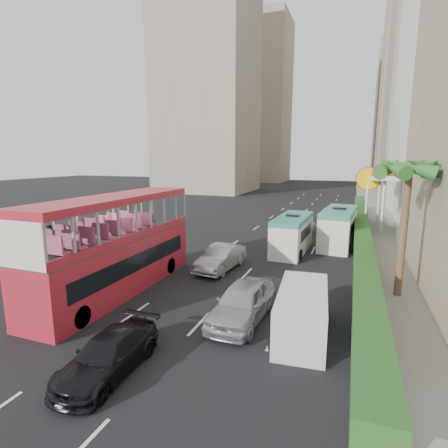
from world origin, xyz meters
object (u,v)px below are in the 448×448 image
at_px(shell_station, 403,202).
at_px(palm_tree, 403,233).
at_px(panel_van_far, 335,222).
at_px(double_decker_bus, 116,244).
at_px(car_silver_lane_b, 242,320).
at_px(car_black, 110,372).
at_px(van_asset, 297,234).
at_px(minibus_far, 338,227).
at_px(car_silver_lane_a, 221,269).
at_px(panel_van_near, 302,313).
at_px(minibus_near, 292,234).

bearing_deg(shell_station, palm_tree, -96.60).
bearing_deg(shell_station, panel_van_far, -150.55).
height_order(double_decker_bus, car_silver_lane_b, double_decker_bus).
bearing_deg(car_black, panel_van_far, 76.04).
height_order(van_asset, minibus_far, minibus_far).
bearing_deg(car_silver_lane_a, car_silver_lane_b, -56.55).
distance_m(minibus_far, shell_station, 10.40).
bearing_deg(minibus_far, car_black, -102.31).
distance_m(van_asset, panel_van_near, 19.10).
relative_size(double_decker_bus, car_black, 2.55).
relative_size(car_silver_lane_b, panel_van_near, 1.05).
bearing_deg(car_silver_lane_a, palm_tree, -2.09).
bearing_deg(palm_tree, double_decker_bus, -163.84).
bearing_deg(panel_van_far, van_asset, -152.93).
bearing_deg(van_asset, car_silver_lane_b, -77.42).
bearing_deg(car_black, minibus_far, 71.62).
relative_size(double_decker_bus, panel_van_near, 2.38).
xyz_separation_m(van_asset, minibus_far, (3.71, -3.17, 1.49)).
distance_m(van_asset, palm_tree, 15.57).
bearing_deg(van_asset, car_silver_lane_a, -92.33).
bearing_deg(minibus_near, minibus_far, 47.96).
bearing_deg(double_decker_bus, shell_station, 55.18).
bearing_deg(double_decker_bus, palm_tree, 16.16).
xyz_separation_m(panel_van_near, shell_station, (6.20, 24.37, 1.82)).
bearing_deg(car_silver_lane_b, minibus_far, 80.91).
bearing_deg(minibus_far, shell_station, 62.18).
height_order(minibus_near, palm_tree, palm_tree).
relative_size(car_silver_lane_a, palm_tree, 0.72).
height_order(minibus_far, shell_station, shell_station).
xyz_separation_m(car_silver_lane_b, car_black, (-2.99, -5.11, 0.00)).
xyz_separation_m(car_silver_lane_a, panel_van_near, (5.97, -6.65, 0.93)).
bearing_deg(panel_van_near, car_silver_lane_b, 167.82).
bearing_deg(car_silver_lane_b, van_asset, 94.31).
relative_size(double_decker_bus, van_asset, 2.38).
height_order(car_silver_lane_a, car_silver_lane_b, car_silver_lane_b).
xyz_separation_m(car_black, panel_van_near, (5.57, 4.77, 0.93)).
height_order(car_black, shell_station, shell_station).
bearing_deg(car_silver_lane_a, shell_station, 60.76).
xyz_separation_m(double_decker_bus, panel_van_near, (9.80, -1.37, -1.60)).
height_order(minibus_far, panel_van_far, minibus_far).
bearing_deg(car_black, car_silver_lane_a, 90.57).
bearing_deg(minibus_near, car_silver_lane_a, -118.49).
xyz_separation_m(car_silver_lane_b, minibus_far, (3.24, 15.32, 1.49)).
height_order(minibus_near, shell_station, shell_station).
distance_m(car_silver_lane_a, panel_van_far, 15.58).
bearing_deg(shell_station, minibus_near, -126.11).
relative_size(panel_van_near, panel_van_far, 0.95).
relative_size(van_asset, minibus_near, 0.75).
bearing_deg(minibus_near, car_silver_lane_b, -88.01).
relative_size(car_silver_lane_a, car_silver_lane_b, 0.95).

